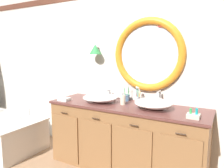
{
  "coord_description": "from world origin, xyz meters",
  "views": [
    {
      "loc": [
        1.18,
        -2.11,
        1.5
      ],
      "look_at": [
        -0.14,
        0.25,
        1.1
      ],
      "focal_mm": 34.17,
      "sensor_mm": 36.0,
      "label": 1
    }
  ],
  "objects_px": {
    "sink_basin_right": "(153,103)",
    "toothbrush_holder_right": "(138,99)",
    "soap_dispenser": "(123,99)",
    "toothbrush_holder_left": "(126,97)",
    "toiletry_basket": "(193,116)",
    "sink_basin_left": "(100,98)",
    "folded_hand_towel": "(64,99)"
  },
  "relations": [
    {
      "from": "folded_hand_towel",
      "to": "toiletry_basket",
      "type": "xyz_separation_m",
      "value": [
        1.66,
        0.03,
        0.01
      ]
    },
    {
      "from": "sink_basin_right",
      "to": "toothbrush_holder_left",
      "type": "bearing_deg",
      "value": 152.97
    },
    {
      "from": "sink_basin_right",
      "to": "soap_dispenser",
      "type": "height_order",
      "value": "soap_dispenser"
    },
    {
      "from": "sink_basin_left",
      "to": "folded_hand_towel",
      "type": "height_order",
      "value": "sink_basin_left"
    },
    {
      "from": "soap_dispenser",
      "to": "sink_basin_right",
      "type": "bearing_deg",
      "value": -2.78
    },
    {
      "from": "sink_basin_left",
      "to": "soap_dispenser",
      "type": "xyz_separation_m",
      "value": [
        0.33,
        0.02,
        0.01
      ]
    },
    {
      "from": "toothbrush_holder_left",
      "to": "toiletry_basket",
      "type": "relative_size",
      "value": 1.67
    },
    {
      "from": "sink_basin_left",
      "to": "sink_basin_right",
      "type": "height_order",
      "value": "sink_basin_right"
    },
    {
      "from": "folded_hand_towel",
      "to": "toiletry_basket",
      "type": "distance_m",
      "value": 1.66
    },
    {
      "from": "toothbrush_holder_right",
      "to": "toiletry_basket",
      "type": "xyz_separation_m",
      "value": [
        0.73,
        -0.31,
        -0.03
      ]
    },
    {
      "from": "toothbrush_holder_left",
      "to": "toothbrush_holder_right",
      "type": "relative_size",
      "value": 0.95
    },
    {
      "from": "toiletry_basket",
      "to": "sink_basin_right",
      "type": "bearing_deg",
      "value": 163.57
    },
    {
      "from": "sink_basin_left",
      "to": "soap_dispenser",
      "type": "distance_m",
      "value": 0.33
    },
    {
      "from": "toothbrush_holder_right",
      "to": "soap_dispenser",
      "type": "height_order",
      "value": "toothbrush_holder_right"
    },
    {
      "from": "sink_basin_right",
      "to": "folded_hand_towel",
      "type": "relative_size",
      "value": 2.74
    },
    {
      "from": "sink_basin_right",
      "to": "toothbrush_holder_right",
      "type": "bearing_deg",
      "value": 146.41
    },
    {
      "from": "sink_basin_right",
      "to": "toothbrush_holder_left",
      "type": "distance_m",
      "value": 0.51
    },
    {
      "from": "sink_basin_left",
      "to": "toothbrush_holder_left",
      "type": "xyz_separation_m",
      "value": [
        0.28,
        0.23,
        -0.01
      ]
    },
    {
      "from": "toothbrush_holder_left",
      "to": "toiletry_basket",
      "type": "distance_m",
      "value": 0.98
    },
    {
      "from": "toothbrush_holder_left",
      "to": "soap_dispenser",
      "type": "bearing_deg",
      "value": -76.83
    },
    {
      "from": "sink_basin_left",
      "to": "folded_hand_towel",
      "type": "xyz_separation_m",
      "value": [
        -0.47,
        -0.17,
        -0.04
      ]
    },
    {
      "from": "sink_basin_left",
      "to": "toiletry_basket",
      "type": "bearing_deg",
      "value": -6.53
    },
    {
      "from": "toiletry_basket",
      "to": "sink_basin_left",
      "type": "bearing_deg",
      "value": 173.47
    },
    {
      "from": "sink_basin_right",
      "to": "toiletry_basket",
      "type": "distance_m",
      "value": 0.48
    },
    {
      "from": "folded_hand_towel",
      "to": "toothbrush_holder_left",
      "type": "bearing_deg",
      "value": 28.13
    },
    {
      "from": "toothbrush_holder_right",
      "to": "toothbrush_holder_left",
      "type": "bearing_deg",
      "value": 164.29
    },
    {
      "from": "toothbrush_holder_left",
      "to": "soap_dispenser",
      "type": "height_order",
      "value": "toothbrush_holder_left"
    },
    {
      "from": "sink_basin_left",
      "to": "soap_dispenser",
      "type": "bearing_deg",
      "value": 3.42
    },
    {
      "from": "toothbrush_holder_right",
      "to": "soap_dispenser",
      "type": "xyz_separation_m",
      "value": [
        -0.13,
        -0.16,
        0.01
      ]
    },
    {
      "from": "sink_basin_right",
      "to": "toothbrush_holder_right",
      "type": "height_order",
      "value": "toothbrush_holder_right"
    },
    {
      "from": "folded_hand_towel",
      "to": "sink_basin_right",
      "type": "bearing_deg",
      "value": 8.03
    },
    {
      "from": "toothbrush_holder_left",
      "to": "soap_dispenser",
      "type": "distance_m",
      "value": 0.22
    }
  ]
}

